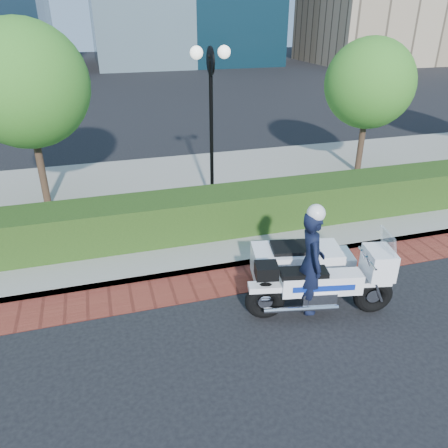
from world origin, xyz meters
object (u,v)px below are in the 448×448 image
object	(u,v)px
lamppost	(211,104)
tree_c	(370,84)
police_motorcycle	(310,268)
tree_b	(25,85)

from	to	relation	value
lamppost	tree_c	bearing A→B (deg)	13.30
lamppost	tree_c	size ratio (longest dim) A/B	0.98
lamppost	police_motorcycle	world-z (taller)	lamppost
tree_b	police_motorcycle	bearing A→B (deg)	-50.09
lamppost	tree_c	xyz separation A→B (m)	(5.50, 1.30, 0.09)
police_motorcycle	tree_c	bearing A→B (deg)	62.81
lamppost	tree_b	distance (m)	4.71
lamppost	tree_b	size ratio (longest dim) A/B	0.86
lamppost	tree_b	xyz separation A→B (m)	(-4.50, 1.30, 0.48)
police_motorcycle	lamppost	bearing A→B (deg)	108.71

